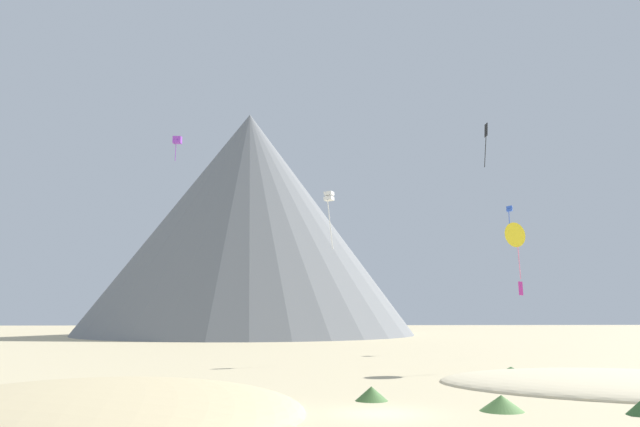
{
  "coord_description": "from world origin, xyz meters",
  "views": [
    {
      "loc": [
        -4.41,
        -30.8,
        4.73
      ],
      "look_at": [
        -0.46,
        47.56,
        16.87
      ],
      "focal_mm": 35.75,
      "sensor_mm": 36.0,
      "label": 1
    }
  ],
  "objects_px": {
    "bush_far_left": "(89,390)",
    "kite_blue_mid": "(509,209)",
    "bush_near_left": "(59,397)",
    "kite_magenta_low": "(521,288)",
    "rock_massif": "(242,232)",
    "kite_violet_high": "(177,140)",
    "kite_white_mid": "(329,198)",
    "bush_near_right": "(511,372)",
    "kite_yellow_low": "(516,235)",
    "bush_ridge_crest": "(501,403)",
    "bush_far_right": "(371,394)",
    "kite_black_mid": "(486,136)"
  },
  "relations": [
    {
      "from": "bush_ridge_crest",
      "to": "kite_violet_high",
      "type": "distance_m",
      "value": 59.98
    },
    {
      "from": "bush_near_right",
      "to": "kite_white_mid",
      "type": "xyz_separation_m",
      "value": [
        -13.16,
        5.46,
        13.92
      ]
    },
    {
      "from": "kite_black_mid",
      "to": "kite_violet_high",
      "type": "xyz_separation_m",
      "value": [
        -36.45,
        10.69,
        1.89
      ]
    },
    {
      "from": "kite_violet_high",
      "to": "kite_blue_mid",
      "type": "xyz_separation_m",
      "value": [
        42.6,
        -0.01,
        -8.57
      ]
    },
    {
      "from": "rock_massif",
      "to": "bush_near_left",
      "type": "bearing_deg",
      "value": -90.8
    },
    {
      "from": "bush_near_right",
      "to": "bush_far_left",
      "type": "bearing_deg",
      "value": -161.52
    },
    {
      "from": "bush_far_right",
      "to": "kite_yellow_low",
      "type": "xyz_separation_m",
      "value": [
        15.03,
        18.33,
        10.89
      ]
    },
    {
      "from": "kite_blue_mid",
      "to": "bush_near_right",
      "type": "bearing_deg",
      "value": 5.11
    },
    {
      "from": "kite_black_mid",
      "to": "kite_violet_high",
      "type": "distance_m",
      "value": 38.04
    },
    {
      "from": "kite_blue_mid",
      "to": "kite_magenta_low",
      "type": "relative_size",
      "value": 1.89
    },
    {
      "from": "bush_near_right",
      "to": "kite_black_mid",
      "type": "xyz_separation_m",
      "value": [
        5.65,
        21.05,
        24.1
      ]
    },
    {
      "from": "bush_near_right",
      "to": "kite_violet_high",
      "type": "distance_m",
      "value": 51.3
    },
    {
      "from": "bush_near_right",
      "to": "kite_white_mid",
      "type": "height_order",
      "value": "kite_white_mid"
    },
    {
      "from": "rock_massif",
      "to": "kite_black_mid",
      "type": "xyz_separation_m",
      "value": [
        32.15,
        -67.49,
        2.79
      ]
    },
    {
      "from": "bush_ridge_crest",
      "to": "kite_white_mid",
      "type": "bearing_deg",
      "value": 107.46
    },
    {
      "from": "rock_massif",
      "to": "bush_ridge_crest",
      "type": "bearing_deg",
      "value": -79.09
    },
    {
      "from": "rock_massif",
      "to": "bush_far_right",
      "type": "bearing_deg",
      "value": -81.87
    },
    {
      "from": "bush_near_left",
      "to": "kite_yellow_low",
      "type": "xyz_separation_m",
      "value": [
        30.91,
        20.17,
        10.72
      ]
    },
    {
      "from": "bush_near_right",
      "to": "kite_magenta_low",
      "type": "distance_m",
      "value": 24.56
    },
    {
      "from": "bush_near_left",
      "to": "rock_massif",
      "type": "distance_m",
      "value": 105.06
    },
    {
      "from": "bush_far_left",
      "to": "kite_blue_mid",
      "type": "distance_m",
      "value": 59.79
    },
    {
      "from": "bush_far_left",
      "to": "bush_far_right",
      "type": "bearing_deg",
      "value": -11.31
    },
    {
      "from": "kite_white_mid",
      "to": "bush_near_right",
      "type": "bearing_deg",
      "value": 93.92
    },
    {
      "from": "bush_near_right",
      "to": "bush_far_left",
      "type": "xyz_separation_m",
      "value": [
        -27.97,
        -9.35,
        -0.08
      ]
    },
    {
      "from": "bush_far_right",
      "to": "bush_far_left",
      "type": "height_order",
      "value": "bush_far_right"
    },
    {
      "from": "kite_black_mid",
      "to": "kite_white_mid",
      "type": "distance_m",
      "value": 26.47
    },
    {
      "from": "bush_near_left",
      "to": "kite_magenta_low",
      "type": "relative_size",
      "value": 1.11
    },
    {
      "from": "bush_near_left",
      "to": "kite_magenta_low",
      "type": "distance_m",
      "value": 52.15
    },
    {
      "from": "kite_black_mid",
      "to": "bush_far_left",
      "type": "bearing_deg",
      "value": -10.09
    },
    {
      "from": "kite_blue_mid",
      "to": "kite_white_mid",
      "type": "bearing_deg",
      "value": -18.03
    },
    {
      "from": "kite_blue_mid",
      "to": "kite_magenta_low",
      "type": "bearing_deg",
      "value": 10.27
    },
    {
      "from": "bush_near_right",
      "to": "kite_blue_mid",
      "type": "bearing_deg",
      "value": 69.61
    },
    {
      "from": "bush_near_left",
      "to": "kite_black_mid",
      "type": "distance_m",
      "value": 54.35
    },
    {
      "from": "kite_violet_high",
      "to": "kite_blue_mid",
      "type": "bearing_deg",
      "value": 2.66
    },
    {
      "from": "bush_far_left",
      "to": "kite_black_mid",
      "type": "relative_size",
      "value": 0.44
    },
    {
      "from": "bush_near_right",
      "to": "bush_far_left",
      "type": "distance_m",
      "value": 29.49
    },
    {
      "from": "kite_yellow_low",
      "to": "kite_blue_mid",
      "type": "distance_m",
      "value": 28.16
    },
    {
      "from": "kite_white_mid",
      "to": "kite_yellow_low",
      "type": "bearing_deg",
      "value": 117.66
    },
    {
      "from": "bush_far_left",
      "to": "kite_white_mid",
      "type": "xyz_separation_m",
      "value": [
        14.8,
        14.8,
        14.0
      ]
    },
    {
      "from": "kite_white_mid",
      "to": "kite_yellow_low",
      "type": "xyz_separation_m",
      "value": [
        16.13,
        0.34,
        -3.0
      ]
    },
    {
      "from": "bush_ridge_crest",
      "to": "bush_near_left",
      "type": "bearing_deg",
      "value": 174.52
    },
    {
      "from": "kite_black_mid",
      "to": "kite_white_mid",
      "type": "height_order",
      "value": "kite_black_mid"
    },
    {
      "from": "bush_far_left",
      "to": "kite_white_mid",
      "type": "height_order",
      "value": "kite_white_mid"
    },
    {
      "from": "bush_ridge_crest",
      "to": "rock_massif",
      "type": "bearing_deg",
      "value": 100.91
    },
    {
      "from": "kite_black_mid",
      "to": "kite_yellow_low",
      "type": "xyz_separation_m",
      "value": [
        -2.68,
        -15.25,
        -13.19
      ]
    },
    {
      "from": "bush_far_left",
      "to": "kite_yellow_low",
      "type": "xyz_separation_m",
      "value": [
        30.93,
        15.15,
        11.0
      ]
    },
    {
      "from": "kite_white_mid",
      "to": "kite_blue_mid",
      "type": "height_order",
      "value": "kite_blue_mid"
    },
    {
      "from": "kite_violet_high",
      "to": "rock_massif",
      "type": "bearing_deg",
      "value": 88.34
    },
    {
      "from": "bush_far_left",
      "to": "kite_violet_high",
      "type": "height_order",
      "value": "kite_violet_high"
    },
    {
      "from": "bush_near_right",
      "to": "kite_blue_mid",
      "type": "relative_size",
      "value": 0.95
    }
  ]
}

